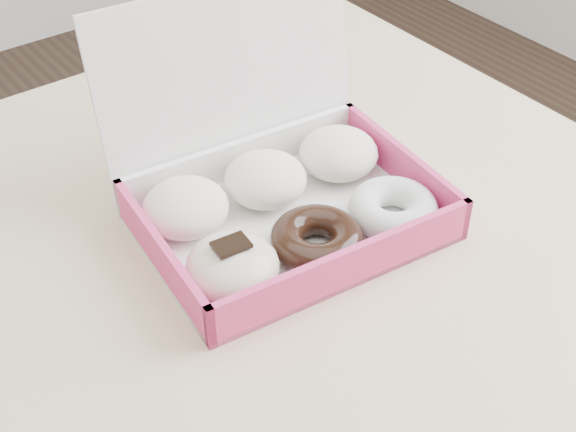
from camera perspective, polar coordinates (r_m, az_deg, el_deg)
table at (r=0.83m, az=-12.07°, el=-9.33°), size 1.20×0.80×0.75m
donut_box at (r=0.82m, az=-0.67°, el=1.58°), size 0.32×0.28×0.21m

